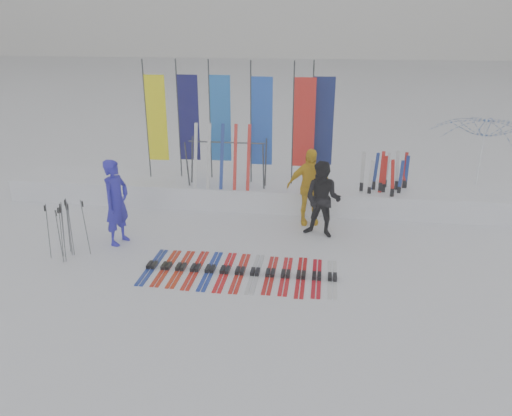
# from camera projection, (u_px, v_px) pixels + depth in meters

# --- Properties ---
(ground) EXTENTS (120.00, 120.00, 0.00)m
(ground) POSITION_uv_depth(u_px,v_px,m) (234.00, 286.00, 9.48)
(ground) COLOR white
(ground) RESTS_ON ground
(snow_bank) EXTENTS (14.00, 1.60, 0.60)m
(snow_bank) POSITION_uv_depth(u_px,v_px,m) (264.00, 193.00, 13.64)
(snow_bank) COLOR white
(snow_bank) RESTS_ON ground
(person_blue) EXTENTS (0.63, 0.80, 1.94)m
(person_blue) POSITION_uv_depth(u_px,v_px,m) (117.00, 202.00, 11.01)
(person_blue) COLOR #221FB6
(person_blue) RESTS_ON ground
(person_black) EXTENTS (1.02, 0.88, 1.79)m
(person_black) POSITION_uv_depth(u_px,v_px,m) (323.00, 200.00, 11.39)
(person_black) COLOR black
(person_black) RESTS_ON ground
(person_yellow) EXTENTS (1.18, 0.69, 1.89)m
(person_yellow) POSITION_uv_depth(u_px,v_px,m) (309.00, 187.00, 12.11)
(person_yellow) COLOR yellow
(person_yellow) RESTS_ON ground
(tent_canopy) EXTENTS (3.53, 3.56, 2.50)m
(tent_canopy) POSITION_uv_depth(u_px,v_px,m) (480.00, 162.00, 13.05)
(tent_canopy) COLOR white
(tent_canopy) RESTS_ON ground
(ski_row) EXTENTS (3.83, 1.70, 0.07)m
(ski_row) POSITION_uv_depth(u_px,v_px,m) (240.00, 271.00, 9.96)
(ski_row) COLOR navy
(ski_row) RESTS_ON ground
(pole_cluster) EXTENTS (0.79, 0.68, 1.26)m
(pole_cluster) POSITION_uv_depth(u_px,v_px,m) (66.00, 230.00, 10.48)
(pole_cluster) COLOR #595B60
(pole_cluster) RESTS_ON ground
(feather_flags) EXTENTS (5.04, 0.30, 3.20)m
(feather_flags) POSITION_uv_depth(u_px,v_px,m) (240.00, 121.00, 13.22)
(feather_flags) COLOR #383A3F
(feather_flags) RESTS_ON ground
(ski_rack) EXTENTS (2.04, 0.80, 1.23)m
(ski_rack) POSITION_uv_depth(u_px,v_px,m) (227.00, 157.00, 13.01)
(ski_rack) COLOR #383A3F
(ski_rack) RESTS_ON ground
(upright_skis) EXTENTS (1.26, 0.79, 1.68)m
(upright_skis) POSITION_uv_depth(u_px,v_px,m) (386.00, 184.00, 12.82)
(upright_skis) COLOR navy
(upright_skis) RESTS_ON ground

